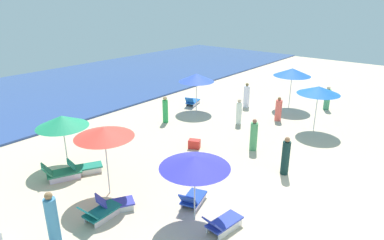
% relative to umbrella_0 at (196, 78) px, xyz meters
% --- Properties ---
extents(ground_plane, '(60.00, 60.00, 0.00)m').
position_rel_umbrella_0_xyz_m(ground_plane, '(-5.21, -10.58, -2.19)').
color(ground_plane, beige).
extents(ocean, '(60.00, 15.49, 0.12)m').
position_rel_umbrella_0_xyz_m(ocean, '(-5.21, 11.68, -2.13)').
color(ocean, '#314B8E').
rests_on(ocean, ground_plane).
extents(umbrella_0, '(2.28, 2.28, 2.45)m').
position_rel_umbrella_0_xyz_m(umbrella_0, '(0.00, 0.00, 0.00)').
color(umbrella_0, silver).
rests_on(umbrella_0, ground_plane).
extents(lounge_chair_0_0, '(1.52, 0.98, 0.69)m').
position_rel_umbrella_0_xyz_m(lounge_chair_0_0, '(0.73, 0.93, -1.95)').
color(lounge_chair_0_0, silver).
rests_on(lounge_chair_0_0, ground_plane).
extents(umbrella_1, '(2.28, 2.28, 2.34)m').
position_rel_umbrella_0_xyz_m(umbrella_1, '(-9.02, -7.15, -0.05)').
color(umbrella_1, silver).
rests_on(umbrella_1, ground_plane).
extents(lounge_chair_1_0, '(1.46, 0.72, 0.73)m').
position_rel_umbrella_0_xyz_m(lounge_chair_1_0, '(-8.92, -8.19, -1.91)').
color(lounge_chair_1_0, silver).
rests_on(lounge_chair_1_0, ground_plane).
extents(lounge_chair_1_1, '(1.38, 0.95, 0.68)m').
position_rel_umbrella_0_xyz_m(lounge_chair_1_1, '(-8.40, -6.54, -1.95)').
color(lounge_chair_1_1, silver).
rests_on(lounge_chair_1_1, ground_plane).
extents(umbrella_2, '(2.15, 2.15, 2.66)m').
position_rel_umbrella_0_xyz_m(umbrella_2, '(-9.78, -3.61, 0.28)').
color(umbrella_2, silver).
rests_on(umbrella_2, ground_plane).
extents(lounge_chair_2_0, '(1.40, 1.13, 0.67)m').
position_rel_umbrella_0_xyz_m(lounge_chair_2_0, '(-10.38, -4.65, -1.94)').
color(lounge_chair_2_0, silver).
rests_on(lounge_chair_2_0, ground_plane).
extents(lounge_chair_2_1, '(1.42, 0.71, 0.73)m').
position_rel_umbrella_0_xyz_m(lounge_chair_2_1, '(-11.02, -4.70, -1.92)').
color(lounge_chair_2_1, silver).
rests_on(lounge_chair_2_1, ground_plane).
extents(umbrella_3, '(2.27, 2.27, 2.53)m').
position_rel_umbrella_0_xyz_m(umbrella_3, '(1.42, -7.25, 0.12)').
color(umbrella_3, silver).
rests_on(umbrella_3, ground_plane).
extents(umbrella_4, '(2.39, 2.39, 2.66)m').
position_rel_umbrella_0_xyz_m(umbrella_4, '(4.45, -4.43, 0.22)').
color(umbrella_4, silver).
rests_on(umbrella_4, ground_plane).
extents(umbrella_6, '(2.19, 2.19, 2.31)m').
position_rel_umbrella_0_xyz_m(umbrella_6, '(-9.56, -0.36, -0.13)').
color(umbrella_6, silver).
rests_on(umbrella_6, ground_plane).
extents(lounge_chair_6_0, '(1.62, 1.21, 0.76)m').
position_rel_umbrella_0_xyz_m(lounge_chair_6_0, '(-10.39, -1.26, -1.91)').
color(lounge_chair_6_0, silver).
rests_on(lounge_chair_6_0, ground_plane).
extents(lounge_chair_6_1, '(1.48, 1.16, 0.69)m').
position_rel_umbrella_0_xyz_m(lounge_chair_6_1, '(-9.49, -1.54, -1.93)').
color(lounge_chair_6_1, silver).
rests_on(lounge_chair_6_1, ground_plane).
extents(beachgoer_0, '(0.57, 0.57, 1.65)m').
position_rel_umbrella_0_xyz_m(beachgoer_0, '(2.76, -2.12, -1.44)').
color(beachgoer_0, white).
rests_on(beachgoer_0, ground_plane).
extents(beachgoer_1, '(0.43, 0.43, 1.60)m').
position_rel_umbrella_0_xyz_m(beachgoer_1, '(-2.88, 0.03, -1.44)').
color(beachgoer_1, green).
rests_on(beachgoer_1, ground_plane).
extents(beachgoer_2, '(0.42, 0.42, 1.73)m').
position_rel_umbrella_0_xyz_m(beachgoer_2, '(-12.54, -4.56, -1.39)').
color(beachgoer_2, teal).
rests_on(beachgoer_2, ground_plane).
extents(beachgoer_3, '(0.45, 0.45, 1.46)m').
position_rel_umbrella_0_xyz_m(beachgoer_3, '(1.63, -4.98, -1.53)').
color(beachgoer_3, '#ED5F56').
rests_on(beachgoer_3, ground_plane).
extents(beachgoer_4, '(0.45, 0.45, 1.59)m').
position_rel_umbrella_0_xyz_m(beachgoer_4, '(-2.97, -5.91, -1.46)').
color(beachgoer_4, '#4A9C63').
rests_on(beachgoer_4, ground_plane).
extents(beachgoer_5, '(0.37, 0.37, 1.67)m').
position_rel_umbrella_0_xyz_m(beachgoer_5, '(-4.22, -8.11, -1.41)').
color(beachgoer_5, '#112E2D').
rests_on(beachgoer_5, ground_plane).
extents(beachgoer_6, '(0.39, 0.39, 1.52)m').
position_rel_umbrella_0_xyz_m(beachgoer_6, '(-0.36, -3.46, -1.48)').
color(beachgoer_6, silver).
rests_on(beachgoer_6, ground_plane).
extents(beachgoer_7, '(0.45, 0.45, 1.57)m').
position_rel_umbrella_0_xyz_m(beachgoer_7, '(5.60, -6.51, -1.47)').
color(beachgoer_7, '#41986B').
rests_on(beachgoer_7, ground_plane).
extents(cooler_box_0, '(0.58, 0.67, 0.43)m').
position_rel_umbrella_0_xyz_m(cooler_box_0, '(-4.62, -3.57, -1.98)').
color(cooler_box_0, red).
rests_on(cooler_box_0, ground_plane).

